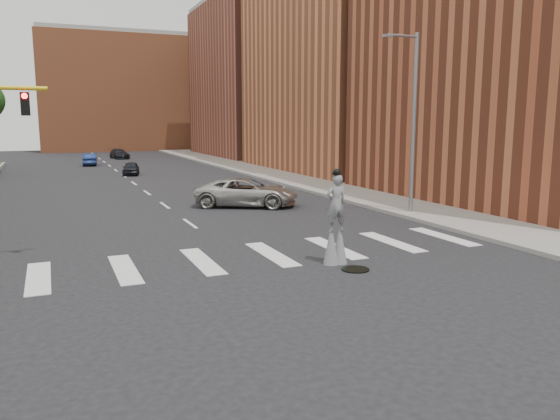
% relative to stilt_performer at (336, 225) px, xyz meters
% --- Properties ---
extents(ground_plane, '(160.00, 160.00, 0.00)m').
position_rel_stilt_performer_xyz_m(ground_plane, '(-2.77, 1.07, -1.33)').
color(ground_plane, black).
rests_on(ground_plane, ground).
extents(sidewalk_right, '(5.00, 90.00, 0.18)m').
position_rel_stilt_performer_xyz_m(sidewalk_right, '(9.73, 26.07, -1.24)').
color(sidewalk_right, gray).
rests_on(sidewalk_right, ground).
extents(manhole, '(0.90, 0.90, 0.04)m').
position_rel_stilt_performer_xyz_m(manhole, '(0.23, -0.93, -1.31)').
color(manhole, black).
rests_on(manhole, ground).
extents(building_near, '(16.00, 20.00, 22.00)m').
position_rel_stilt_performer_xyz_m(building_near, '(19.23, 9.07, 9.67)').
color(building_near, brown).
rests_on(building_near, ground).
extents(building_mid, '(16.00, 22.00, 24.00)m').
position_rel_stilt_performer_xyz_m(building_mid, '(19.23, 31.07, 10.67)').
color(building_mid, '#C2663D').
rests_on(building_mid, ground).
extents(building_far, '(16.00, 22.00, 20.00)m').
position_rel_stilt_performer_xyz_m(building_far, '(19.23, 55.07, 8.67)').
color(building_far, brown).
rests_on(building_far, ground).
extents(building_backdrop, '(26.00, 14.00, 18.00)m').
position_rel_stilt_performer_xyz_m(building_backdrop, '(3.23, 79.07, 7.67)').
color(building_backdrop, '#C2663D').
rests_on(building_backdrop, ground).
extents(streetlight, '(2.05, 0.20, 9.00)m').
position_rel_stilt_performer_xyz_m(streetlight, '(8.13, 7.07, 3.56)').
color(streetlight, slate).
rests_on(streetlight, ground).
extents(stilt_performer, '(0.84, 0.53, 3.22)m').
position_rel_stilt_performer_xyz_m(stilt_performer, '(0.00, 0.00, 0.00)').
color(stilt_performer, '#362215').
rests_on(stilt_performer, ground).
extents(suv_crossing, '(6.24, 5.06, 1.58)m').
position_rel_stilt_performer_xyz_m(suv_crossing, '(1.44, 12.96, -0.54)').
color(suv_crossing, '#B0ADA6').
rests_on(suv_crossing, ground).
extents(car_near, '(2.00, 3.62, 1.17)m').
position_rel_stilt_performer_xyz_m(car_near, '(-2.03, 33.97, -0.75)').
color(car_near, black).
rests_on(car_near, ground).
extents(car_mid, '(1.72, 3.99, 1.28)m').
position_rel_stilt_performer_xyz_m(car_mid, '(-4.63, 46.27, -0.69)').
color(car_mid, navy).
rests_on(car_mid, ground).
extents(car_far, '(2.33, 4.35, 1.20)m').
position_rel_stilt_performer_xyz_m(car_far, '(-0.43, 55.90, -0.74)').
color(car_far, black).
rests_on(car_far, ground).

